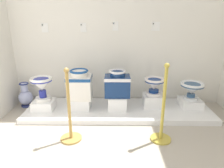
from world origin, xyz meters
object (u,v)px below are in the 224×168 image
at_px(plinth_block_broad_patterned, 190,103).
at_px(info_placard_fourth, 156,26).
at_px(plinth_block_central_ornate, 81,103).
at_px(plinth_block_squat_floral, 117,102).
at_px(antique_toilet_tall_cobalt, 42,85).
at_px(info_placard_third, 115,26).
at_px(plinth_block_tall_cobalt, 44,105).
at_px(plinth_block_slender_white, 153,100).
at_px(decorative_vase_companion, 26,97).
at_px(info_placard_first, 45,28).
at_px(stanchion_post_near_right, 162,119).
at_px(antique_toilet_central_ornate, 80,84).
at_px(info_placard_second, 83,27).
at_px(stanchion_post_near_left, 70,121).
at_px(antique_toilet_slender_white, 154,85).
at_px(antique_toilet_broad_patterned, 192,88).
at_px(antique_toilet_squat_floral, 117,83).

distance_m(plinth_block_broad_patterned, info_placard_fourth, 1.40).
distance_m(plinth_block_central_ornate, plinth_block_squat_floral, 0.60).
bearing_deg(antique_toilet_tall_cobalt, info_placard_third, 23.56).
bearing_deg(info_placard_third, plinth_block_tall_cobalt, -156.44).
relative_size(plinth_block_central_ornate, plinth_block_slender_white, 0.99).
bearing_deg(decorative_vase_companion, info_placard_first, 27.70).
height_order(decorative_vase_companion, stanchion_post_near_right, stanchion_post_near_right).
relative_size(plinth_block_squat_floral, info_placard_fourth, 2.43).
relative_size(plinth_block_central_ornate, info_placard_fourth, 2.28).
height_order(antique_toilet_central_ornate, info_placard_second, info_placard_second).
xyz_separation_m(plinth_block_central_ornate, plinth_block_broad_patterned, (1.82, 0.09, -0.02)).
relative_size(plinth_block_squat_floral, stanchion_post_near_left, 0.36).
distance_m(plinth_block_tall_cobalt, antique_toilet_slender_white, 1.82).
bearing_deg(plinth_block_slender_white, stanchion_post_near_right, -93.01).
bearing_deg(antique_toilet_central_ornate, decorative_vase_companion, 166.39).
xyz_separation_m(antique_toilet_tall_cobalt, antique_toilet_broad_patterned, (2.41, 0.15, -0.09)).
bearing_deg(info_placard_fourth, info_placard_third, -180.00).
bearing_deg(antique_toilet_tall_cobalt, info_placard_fourth, 15.44).
relative_size(plinth_block_squat_floral, antique_toilet_squat_floral, 0.82).
bearing_deg(plinth_block_central_ornate, plinth_block_squat_floral, 0.88).
xyz_separation_m(antique_toilet_squat_floral, plinth_block_broad_patterned, (1.22, 0.08, -0.37)).
bearing_deg(decorative_vase_companion, info_placard_second, 11.24).
bearing_deg(stanchion_post_near_right, info_placard_third, 115.83).
xyz_separation_m(antique_toilet_squat_floral, info_placard_third, (-0.04, 0.44, 0.86)).
relative_size(antique_toilet_tall_cobalt, info_placard_second, 2.59).
xyz_separation_m(antique_toilet_tall_cobalt, decorative_vase_companion, (-0.42, 0.30, -0.31)).
height_order(antique_toilet_squat_floral, info_placard_third, info_placard_third).
height_order(plinth_block_squat_floral, plinth_block_broad_patterned, plinth_block_squat_floral).
bearing_deg(plinth_block_squat_floral, info_placard_fourth, 34.93).
bearing_deg(info_placard_third, stanchion_post_near_right, -64.17).
bearing_deg(info_placard_third, antique_toilet_tall_cobalt, -156.44).
bearing_deg(antique_toilet_broad_patterned, plinth_block_tall_cobalt, -176.54).
relative_size(antique_toilet_squat_floral, info_placard_first, 2.78).
distance_m(antique_toilet_slender_white, plinth_block_broad_patterned, 0.70).
xyz_separation_m(info_placard_first, info_placard_third, (1.18, -0.00, 0.03)).
relative_size(info_placard_third, stanchion_post_near_left, 0.15).
distance_m(decorative_vase_companion, stanchion_post_near_right, 2.40).
height_order(antique_toilet_central_ornate, info_placard_first, info_placard_first).
height_order(plinth_block_central_ornate, antique_toilet_squat_floral, antique_toilet_squat_floral).
xyz_separation_m(info_placard_second, stanchion_post_near_left, (-0.03, -1.23, -1.08)).
bearing_deg(antique_toilet_squat_floral, info_placard_fourth, 34.93).
distance_m(antique_toilet_central_ornate, antique_toilet_slender_white, 1.20).
relative_size(plinth_block_broad_patterned, decorative_vase_companion, 0.80).
height_order(info_placard_third, stanchion_post_near_right, info_placard_third).
distance_m(plinth_block_tall_cobalt, plinth_block_slender_white, 1.80).
bearing_deg(stanchion_post_near_left, plinth_block_broad_patterned, 25.46).
height_order(info_placard_third, decorative_vase_companion, info_placard_third).
xyz_separation_m(plinth_block_central_ornate, decorative_vase_companion, (-1.01, 0.24, 0.01)).
relative_size(info_placard_first, stanchion_post_near_right, 0.15).
bearing_deg(info_placard_fourth, antique_toilet_tall_cobalt, -164.56).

